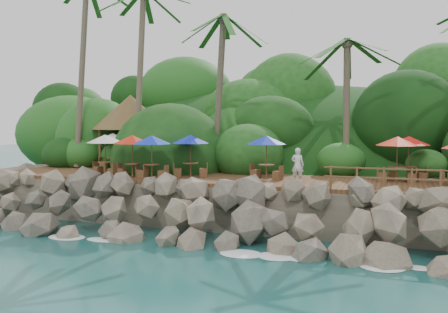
% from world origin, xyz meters
% --- Properties ---
extents(ground, '(140.00, 140.00, 0.00)m').
position_xyz_m(ground, '(0.00, 0.00, 0.00)').
color(ground, '#19514F').
rests_on(ground, ground).
extents(land_base, '(32.00, 25.20, 2.10)m').
position_xyz_m(land_base, '(0.00, 16.00, 1.05)').
color(land_base, gray).
rests_on(land_base, ground).
extents(jungle_hill, '(44.80, 28.00, 15.40)m').
position_xyz_m(jungle_hill, '(0.00, 23.50, 0.00)').
color(jungle_hill, '#143811').
rests_on(jungle_hill, ground).
extents(seawall, '(29.00, 4.00, 2.30)m').
position_xyz_m(seawall, '(0.00, 2.00, 1.15)').
color(seawall, gray).
rests_on(seawall, ground).
extents(terrace, '(26.00, 5.00, 0.20)m').
position_xyz_m(terrace, '(0.00, 6.00, 2.20)').
color(terrace, brown).
rests_on(terrace, land_base).
extents(jungle_foliage, '(44.00, 16.00, 12.00)m').
position_xyz_m(jungle_foliage, '(0.00, 15.00, 0.00)').
color(jungle_foliage, '#143811').
rests_on(jungle_foliage, ground).
extents(foam_line, '(25.20, 0.80, 0.06)m').
position_xyz_m(foam_line, '(0.00, 0.30, 0.03)').
color(foam_line, white).
rests_on(foam_line, ground).
extents(palapa, '(4.90, 4.90, 4.60)m').
position_xyz_m(palapa, '(-7.63, 9.69, 5.79)').
color(palapa, brown).
rests_on(palapa, ground).
extents(dining_clusters, '(21.12, 5.24, 2.21)m').
position_xyz_m(dining_clusters, '(1.88, 5.76, 4.13)').
color(dining_clusters, brown).
rests_on(dining_clusters, terrace).
extents(railing, '(8.30, 0.10, 1.00)m').
position_xyz_m(railing, '(9.62, 3.65, 2.91)').
color(railing, brown).
rests_on(railing, terrace).
extents(waiter, '(0.62, 0.41, 1.67)m').
position_xyz_m(waiter, '(3.97, 5.39, 3.13)').
color(waiter, silver).
rests_on(waiter, terrace).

